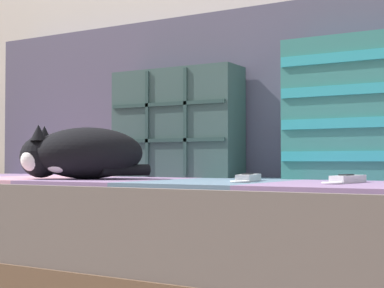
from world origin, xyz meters
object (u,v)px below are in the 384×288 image
at_px(game_remote_near, 248,178).
at_px(game_remote_far, 347,179).
at_px(couch, 184,242).
at_px(throw_pillow_quilted, 177,123).
at_px(sleeping_cat, 79,154).
at_px(throw_pillow_striped, 353,108).

distance_m(game_remote_near, game_remote_far, 0.25).
relative_size(couch, game_remote_far, 10.47).
xyz_separation_m(throw_pillow_quilted, game_remote_near, (0.39, -0.28, -0.17)).
bearing_deg(sleeping_cat, game_remote_near, 7.64).
height_order(couch, game_remote_far, game_remote_far).
distance_m(couch, game_remote_near, 0.34).
bearing_deg(couch, game_remote_near, -21.88).
xyz_separation_m(couch, game_remote_near, (0.25, -0.10, 0.19)).
distance_m(couch, sleeping_cat, 0.40).
bearing_deg(game_remote_near, sleeping_cat, -172.36).
bearing_deg(throw_pillow_quilted, couch, -52.64).
bearing_deg(sleeping_cat, couch, 33.50).
distance_m(sleeping_cat, game_remote_far, 0.77).
bearing_deg(throw_pillow_striped, throw_pillow_quilted, 179.95).
xyz_separation_m(sleeping_cat, game_remote_far, (0.76, 0.09, -0.06)).
distance_m(sleeping_cat, game_remote_near, 0.52).
bearing_deg(game_remote_far, sleeping_cat, -173.42).
bearing_deg(sleeping_cat, throw_pillow_quilted, 70.81).
bearing_deg(throw_pillow_quilted, game_remote_far, -22.13).
bearing_deg(game_remote_far, throw_pillow_striped, 101.47).
distance_m(throw_pillow_quilted, game_remote_far, 0.71).
xyz_separation_m(sleeping_cat, game_remote_near, (0.51, 0.07, -0.06)).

